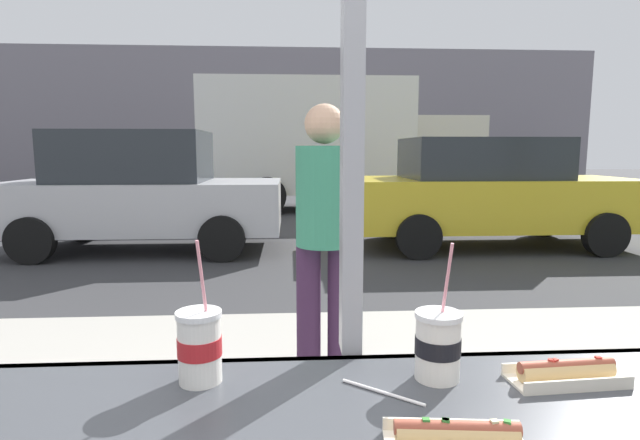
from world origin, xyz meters
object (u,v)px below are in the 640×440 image
(hotdog_tray_far, at_px, (456,437))
(box_truck, at_px, (332,142))
(soda_cup_right, at_px, (200,345))
(hotdog_tray_near, at_px, (566,372))
(parked_car_yellow, at_px, (487,192))
(soda_cup_left, at_px, (438,344))
(parked_car_silver, at_px, (141,192))
(pedestrian, at_px, (324,229))

(hotdog_tray_far, relative_size, box_truck, 0.04)
(soda_cup_right, xyz_separation_m, hotdog_tray_near, (0.79, -0.05, -0.06))
(hotdog_tray_far, height_order, parked_car_yellow, parked_car_yellow)
(soda_cup_right, height_order, parked_car_yellow, parked_car_yellow)
(soda_cup_left, height_order, parked_car_yellow, parked_car_yellow)
(soda_cup_right, bearing_deg, hotdog_tray_near, -3.74)
(soda_cup_left, relative_size, parked_car_yellow, 0.07)
(hotdog_tray_far, distance_m, box_truck, 12.22)
(hotdog_tray_near, bearing_deg, box_truck, 87.60)
(parked_car_yellow, bearing_deg, hotdog_tray_far, -112.25)
(parked_car_silver, height_order, pedestrian, parked_car_silver)
(soda_cup_left, relative_size, parked_car_silver, 0.07)
(hotdog_tray_far, xyz_separation_m, parked_car_silver, (-2.52, 6.91, -0.14))
(hotdog_tray_near, distance_m, box_truck, 11.98)
(hotdog_tray_near, bearing_deg, pedestrian, 102.59)
(parked_car_yellow, bearing_deg, soda_cup_right, -116.46)
(hotdog_tray_near, relative_size, parked_car_silver, 0.06)
(parked_car_silver, xyz_separation_m, pedestrian, (2.44, -4.89, 0.18))
(soda_cup_left, distance_m, soda_cup_right, 0.52)
(soda_cup_right, bearing_deg, hotdog_tray_far, -30.60)
(soda_cup_left, bearing_deg, soda_cup_right, 178.10)
(soda_cup_right, height_order, hotdog_tray_far, soda_cup_right)
(soda_cup_right, xyz_separation_m, parked_car_silver, (-2.05, 6.63, -0.20))
(hotdog_tray_near, xyz_separation_m, pedestrian, (-0.40, 1.80, 0.03))
(soda_cup_left, relative_size, hotdog_tray_near, 1.22)
(soda_cup_left, height_order, pedestrian, pedestrian)
(hotdog_tray_near, bearing_deg, parked_car_yellow, 69.42)
(soda_cup_right, relative_size, box_truck, 0.05)
(box_truck, bearing_deg, soda_cup_right, -96.20)
(pedestrian, bearing_deg, parked_car_yellow, 59.22)
(hotdog_tray_far, bearing_deg, box_truck, 86.15)
(soda_cup_right, distance_m, box_truck, 11.98)
(soda_cup_left, xyz_separation_m, box_truck, (0.77, 11.91, 0.64))
(parked_car_yellow, bearing_deg, soda_cup_left, -112.72)
(soda_cup_left, height_order, hotdog_tray_near, soda_cup_left)
(soda_cup_left, xyz_separation_m, hotdog_tray_far, (-0.04, -0.26, -0.06))
(pedestrian, bearing_deg, hotdog_tray_near, -77.41)
(hotdog_tray_near, xyz_separation_m, hotdog_tray_far, (-0.32, -0.23, 0.00))
(parked_car_silver, xyz_separation_m, parked_car_yellow, (5.35, 0.00, -0.03))
(parked_car_silver, relative_size, box_truck, 0.59)
(pedestrian, bearing_deg, soda_cup_left, -85.86)
(parked_car_silver, distance_m, box_truck, 6.29)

